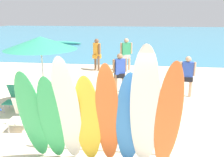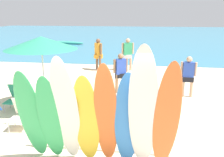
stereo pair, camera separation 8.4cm
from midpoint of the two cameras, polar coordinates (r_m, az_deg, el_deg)
ground at (r=19.26m, az=4.43°, el=5.73°), size 60.00×60.00×0.00m
ocean_water at (r=34.76m, az=5.73°, el=9.91°), size 60.00×40.00×0.02m
surfboard_rack at (r=5.70m, az=-2.69°, el=-12.22°), size 3.08×0.07×0.65m
surfboard_green_0 at (r=5.38m, az=-18.28°, el=-8.44°), size 0.57×0.72×2.10m
surfboard_green_1 at (r=5.20m, az=-14.08°, el=-9.31°), size 0.56×0.79×2.04m
surfboard_white_2 at (r=4.98m, az=-10.68°, el=-7.82°), size 0.54×0.88×2.43m
surfboard_yellow_3 at (r=5.06m, az=-6.09°, el=-9.69°), size 0.55×0.59×2.03m
surfboard_orange_4 at (r=4.91m, az=-1.50°, el=-8.75°), size 0.47×0.72×2.29m
surfboard_blue_5 at (r=4.93m, az=3.42°, el=-9.73°), size 0.57×0.63×2.12m
surfboard_white_6 at (r=4.65m, az=7.03°, el=-7.74°), size 0.58×0.96×2.67m
surfboard_orange_7 at (r=4.76m, az=12.24°, el=-9.22°), size 0.55×0.87×2.40m
beachgoer_by_water at (r=13.53m, az=-3.69°, el=6.03°), size 0.46×0.53×1.73m
beachgoer_near_rack at (r=9.71m, az=1.53°, el=1.89°), size 0.54×0.37×1.57m
beachgoer_photographing at (r=9.66m, az=16.66°, el=1.08°), size 0.59×0.25×1.55m
beachgoer_strolling at (r=13.51m, az=3.10°, el=6.08°), size 0.64×0.34×1.75m
beachgoer_midbeach at (r=11.67m, az=6.93°, el=3.88°), size 0.40×0.52×1.52m
beach_chair_blue at (r=8.81m, az=-21.77°, el=-3.87°), size 0.53×0.72×0.81m
beach_chair_striped at (r=7.36m, az=-20.54°, el=-7.42°), size 0.56×0.71×0.83m
beach_umbrella at (r=8.04m, az=-16.37°, el=7.85°), size 2.25×2.25×2.40m
distant_boat at (r=25.49m, az=-11.02°, el=8.11°), size 3.88×1.49×0.31m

